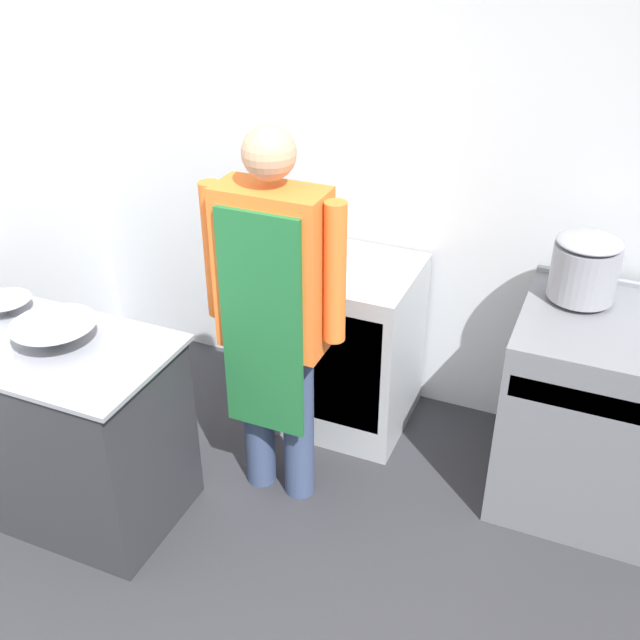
% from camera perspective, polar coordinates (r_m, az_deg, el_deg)
% --- Properties ---
extents(wall_back, '(8.00, 0.05, 2.70)m').
position_cam_1_polar(wall_back, '(3.77, 4.14, 12.43)').
color(wall_back, silver).
rests_on(wall_back, ground_plane).
extents(prep_counter, '(1.27, 0.62, 0.87)m').
position_cam_1_polar(prep_counter, '(3.58, -20.31, -7.30)').
color(prep_counter, '#2D2D33').
rests_on(prep_counter, ground_plane).
extents(stove, '(0.78, 0.76, 0.95)m').
position_cam_1_polar(stove, '(3.58, 20.38, -6.59)').
color(stove, slate).
rests_on(stove, ground_plane).
extents(fridge_unit, '(0.64, 0.61, 0.90)m').
position_cam_1_polar(fridge_unit, '(3.85, 2.22, -1.99)').
color(fridge_unit, '#A8ADB2').
rests_on(fridge_unit, ground_plane).
extents(person_cook, '(0.63, 0.24, 1.74)m').
position_cam_1_polar(person_cook, '(3.11, -3.57, 1.13)').
color(person_cook, '#38476B').
rests_on(person_cook, ground_plane).
extents(mixing_bowl, '(0.35, 0.35, 0.09)m').
position_cam_1_polar(mixing_bowl, '(3.24, -19.53, -0.98)').
color(mixing_bowl, gray).
rests_on(mixing_bowl, prep_counter).
extents(small_bowl, '(0.23, 0.23, 0.07)m').
position_cam_1_polar(small_bowl, '(3.56, -22.81, 1.00)').
color(small_bowl, gray).
rests_on(small_bowl, prep_counter).
extents(stock_pot, '(0.28, 0.28, 0.28)m').
position_cam_1_polar(stock_pot, '(3.39, 19.54, 3.84)').
color(stock_pot, gray).
rests_on(stock_pot, stove).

